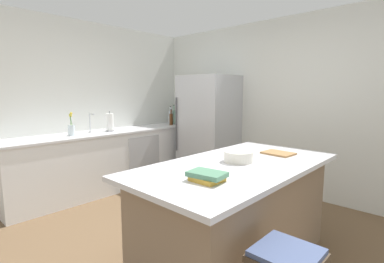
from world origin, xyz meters
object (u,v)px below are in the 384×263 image
(hot_sauce_bottle, at_px, (178,118))
(cookbook_stack, at_px, (207,176))
(gin_bottle, at_px, (174,116))
(syrup_bottle, at_px, (171,119))
(sink_faucet, at_px, (90,122))
(flower_vase, at_px, (71,129))
(paper_towel_roll, at_px, (110,123))
(soda_bottle, at_px, (171,117))
(mixing_bowl, at_px, (238,157))
(kitchen_island, at_px, (236,213))
(refrigerator, at_px, (209,129))
(cutting_board, at_px, (278,153))

(hot_sauce_bottle, relative_size, cookbook_stack, 0.87)
(hot_sauce_bottle, xyz_separation_m, gin_bottle, (-0.02, -0.09, 0.04))
(gin_bottle, relative_size, syrup_bottle, 1.25)
(sink_faucet, height_order, hot_sauce_bottle, sink_faucet)
(flower_vase, relative_size, paper_towel_roll, 1.05)
(syrup_bottle, bearing_deg, soda_bottle, 141.34)
(flower_vase, height_order, soda_bottle, soda_bottle)
(flower_vase, xyz_separation_m, syrup_bottle, (0.06, 1.84, 0.02))
(sink_faucet, xyz_separation_m, mixing_bowl, (2.62, 0.04, -0.12))
(cookbook_stack, bearing_deg, paper_towel_roll, 162.33)
(gin_bottle, bearing_deg, sink_faucet, -90.55)
(flower_vase, bearing_deg, paper_towel_roll, 90.62)
(kitchen_island, bearing_deg, cookbook_stack, -77.50)
(flower_vase, height_order, gin_bottle, gin_bottle)
(refrigerator, bearing_deg, kitchen_island, -44.10)
(kitchen_island, relative_size, paper_towel_roll, 6.36)
(gin_bottle, distance_m, cutting_board, 2.94)
(gin_bottle, bearing_deg, refrigerator, -4.74)
(kitchen_island, height_order, sink_faucet, sink_faucet)
(cutting_board, bearing_deg, paper_towel_roll, -173.87)
(paper_towel_roll, bearing_deg, flower_vase, -89.38)
(sink_faucet, bearing_deg, refrigerator, 59.65)
(sink_faucet, bearing_deg, mixing_bowl, 0.79)
(kitchen_island, relative_size, gin_bottle, 5.48)
(paper_towel_roll, distance_m, hot_sauce_bottle, 1.51)
(kitchen_island, xyz_separation_m, hot_sauce_bottle, (-2.61, 1.81, 0.55))
(flower_vase, height_order, syrup_bottle, flower_vase)
(gin_bottle, bearing_deg, paper_towel_roll, -87.85)
(gin_bottle, height_order, syrup_bottle, gin_bottle)
(refrigerator, distance_m, cookbook_stack, 2.85)
(sink_faucet, distance_m, cutting_board, 2.79)
(sink_faucet, xyz_separation_m, cutting_board, (2.73, 0.57, -0.16))
(kitchen_island, bearing_deg, soda_bottle, 148.22)
(soda_bottle, relative_size, cookbook_stack, 1.23)
(flower_vase, xyz_separation_m, paper_towel_roll, (-0.01, 0.61, 0.04))
(syrup_bottle, height_order, mixing_bowl, syrup_bottle)
(mixing_bowl, bearing_deg, kitchen_island, -62.33)
(syrup_bottle, xyz_separation_m, cutting_board, (2.59, -0.94, -0.11))
(paper_towel_roll, height_order, mixing_bowl, paper_towel_roll)
(flower_vase, bearing_deg, soda_bottle, 91.58)
(hot_sauce_bottle, xyz_separation_m, cookbook_stack, (2.73, -2.37, -0.07))
(flower_vase, height_order, cutting_board, flower_vase)
(paper_towel_roll, bearing_deg, hot_sauce_bottle, 91.18)
(sink_faucet, distance_m, flower_vase, 0.34)
(cookbook_stack, height_order, mixing_bowl, mixing_bowl)
(syrup_bottle, relative_size, cutting_board, 0.97)
(sink_faucet, relative_size, flower_vase, 0.91)
(soda_bottle, bearing_deg, paper_towel_roll, -87.98)
(sink_faucet, relative_size, soda_bottle, 0.88)
(refrigerator, relative_size, syrup_bottle, 6.16)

